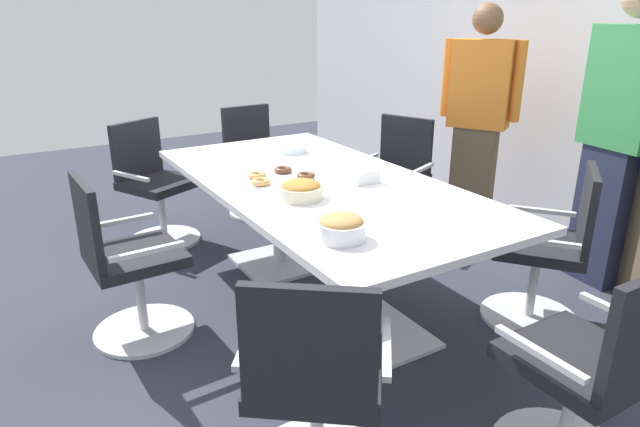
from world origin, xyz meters
The scene contains 17 objects.
ground_plane centered at (0.00, 0.00, -0.01)m, with size 10.00×10.00×0.01m, color #2D303D.
back_wall centered at (0.00, 2.40, 1.40)m, with size 8.00×0.10×2.80m, color white.
conference_table centered at (0.00, 0.00, 0.63)m, with size 2.40×1.20×0.75m.
office_chair_0 centered at (0.89, 0.93, 0.41)m, with size 0.76×0.76×0.91m.
office_chair_1 centered at (-0.60, 1.03, 0.41)m, with size 0.71×0.71×0.91m.
office_chair_2 centered at (-1.62, 0.32, 0.41)m, with size 0.56×0.56×0.91m.
office_chair_3 centered at (-1.43, -0.60, 0.41)m, with size 0.72×0.72×0.91m.
office_chair_4 centered at (-0.15, -1.10, 0.41)m, with size 0.56×0.56×0.91m.
office_chair_5 centered at (1.23, -0.76, 0.41)m, with size 0.76×0.76×0.91m.
office_chair_6 centered at (1.69, 0.14, 0.41)m, with size 0.54×0.54×0.91m.
person_standing_0 centered at (-0.41, 1.67, 0.90)m, with size 0.57×0.41×1.73m.
person_standing_1 centered at (0.72, 1.68, 0.99)m, with size 0.62×0.27×1.88m.
snack_bowl_cookies centered at (0.79, -0.36, 0.81)m, with size 0.22×0.22×0.12m.
snack_bowl_pretzels centered at (0.22, -0.25, 0.80)m, with size 0.23×0.23×0.10m.
donut_platter centered at (-0.11, -0.20, 0.77)m, with size 0.39×0.39×0.04m.
plate_stack centered at (-0.69, 0.18, 0.78)m, with size 0.21×0.21×0.05m.
napkin_pile centered at (0.13, 0.20, 0.79)m, with size 0.16×0.16×0.08m, color white.
Camera 1 is at (2.63, -1.57, 1.68)m, focal length 31.03 mm.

